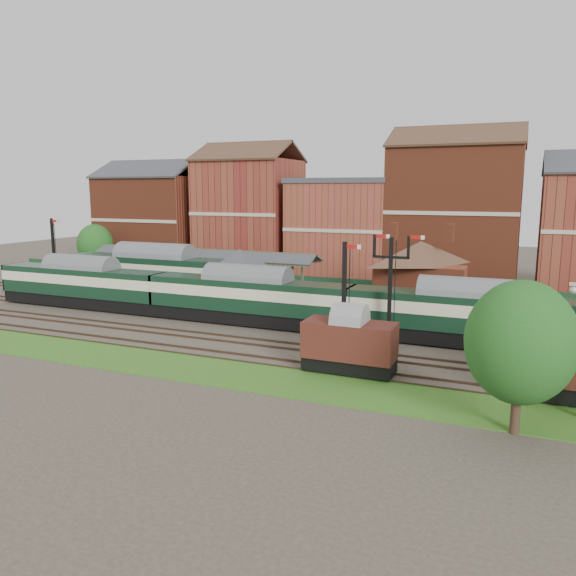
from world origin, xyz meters
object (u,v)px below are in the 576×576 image
at_px(dmu_train, 248,296).
at_px(platform_railcar, 155,273).
at_px(semaphore_bracket, 391,285).
at_px(signal_box, 240,280).
at_px(goods_van_a, 349,343).

bearing_deg(dmu_train, platform_railcar, 155.20).
distance_m(semaphore_bracket, dmu_train, 13.06).
bearing_deg(signal_box, semaphore_bracket, -20.92).
xyz_separation_m(semaphore_bracket, dmu_train, (-12.63, 2.50, -2.22)).
relative_size(dmu_train, goods_van_a, 9.55).
bearing_deg(goods_van_a, semaphore_bracket, 81.08).
bearing_deg(signal_box, goods_van_a, -41.15).
distance_m(signal_box, goods_van_a, 18.66).
xyz_separation_m(signal_box, platform_railcar, (-11.65, 3.25, -0.45)).
bearing_deg(semaphore_bracket, platform_railcar, 161.37).
relative_size(semaphore_bracket, platform_railcar, 0.40).
height_order(semaphore_bracket, goods_van_a, semaphore_bracket).
distance_m(signal_box, semaphore_bracket, 16.16).
distance_m(signal_box, dmu_train, 4.12).
distance_m(semaphore_bracket, goods_van_a, 7.10).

